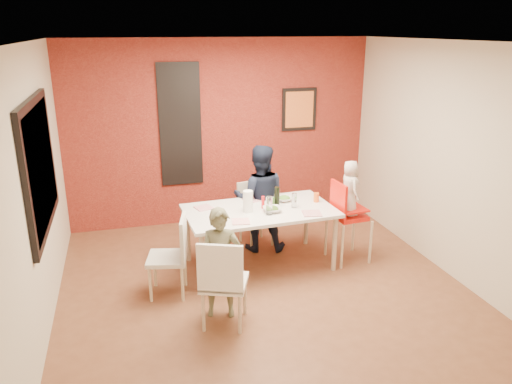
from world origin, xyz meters
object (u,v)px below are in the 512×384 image
object	(u,v)px
child_far	(260,198)
toddler	(350,188)
chair_left	(174,252)
wine_bottle	(277,197)
chair_near	(223,279)
paper_towel_roll	(248,201)
high_chair	(346,214)
chair_far	(254,209)
dining_table	(260,214)
child_near	(221,263)

from	to	relation	value
child_far	toddler	distance (m)	1.18
chair_left	child_far	bearing A→B (deg)	139.09
chair_left	wine_bottle	size ratio (longest dim) A/B	3.67
chair_near	chair_left	xyz separation A→B (m)	(-0.37, 0.79, -0.02)
chair_left	paper_towel_roll	xyz separation A→B (m)	(0.93, 0.37, 0.37)
chair_left	paper_towel_roll	world-z (taller)	paper_towel_roll
chair_left	chair_near	bearing A→B (deg)	37.89
paper_towel_roll	child_far	bearing A→B (deg)	61.10
high_chair	toddler	distance (m)	0.33
chair_left	toddler	world-z (taller)	toddler
chair_far	toddler	xyz separation A→B (m)	(0.99, -0.85, 0.49)
child_far	paper_towel_roll	bearing A→B (deg)	75.92
chair_near	wine_bottle	size ratio (longest dim) A/B	3.81
dining_table	chair_left	size ratio (longest dim) A/B	2.03
child_near	toddler	xyz separation A→B (m)	(1.79, 0.84, 0.38)
high_chair	paper_towel_roll	xyz separation A→B (m)	(-1.24, 0.09, 0.25)
high_chair	child_far	size ratio (longest dim) A/B	0.74
dining_table	chair_near	bearing A→B (deg)	-120.49
paper_towel_roll	chair_far	bearing A→B (deg)	70.10
chair_near	chair_far	xyz separation A→B (m)	(0.83, 1.93, -0.05)
dining_table	chair_far	distance (m)	0.76
chair_near	paper_towel_roll	xyz separation A→B (m)	(0.55, 1.16, 0.35)
chair_near	wine_bottle	distance (m)	1.61
toddler	wine_bottle	bearing A→B (deg)	77.74
dining_table	chair_left	distance (m)	1.18
child_near	paper_towel_roll	xyz separation A→B (m)	(0.52, 0.93, 0.30)
high_chair	child_far	bearing A→B (deg)	51.03
dining_table	high_chair	size ratio (longest dim) A/B	1.76
high_chair	wine_bottle	bearing A→B (deg)	72.14
child_near	wine_bottle	bearing A→B (deg)	62.59
paper_towel_roll	high_chair	bearing A→B (deg)	-4.06
dining_table	chair_near	distance (m)	1.41
child_near	child_far	bearing A→B (deg)	75.14
child_near	wine_bottle	size ratio (longest dim) A/B	4.70
chair_near	chair_left	bearing A→B (deg)	-42.77
dining_table	paper_towel_roll	size ratio (longest dim) A/B	7.02
chair_left	chair_far	bearing A→B (deg)	145.95
dining_table	wine_bottle	bearing A→B (deg)	12.16
chair_near	paper_towel_roll	bearing A→B (deg)	-93.53
chair_far	dining_table	bearing A→B (deg)	-111.96
chair_left	child_far	xyz separation A→B (m)	(1.22, 0.90, 0.20)
chair_near	child_far	distance (m)	1.91
child_far	toddler	size ratio (longest dim) A/B	2.07
chair_far	high_chair	bearing A→B (deg)	-54.15
high_chair	paper_towel_roll	size ratio (longest dim) A/B	3.99
toddler	high_chair	bearing A→B (deg)	98.81
dining_table	chair_left	xyz separation A→B (m)	(-1.09, -0.42, -0.17)
chair_near	dining_table	bearing A→B (deg)	-98.54
chair_near	toddler	xyz separation A→B (m)	(1.82, 1.08, 0.43)
chair_left	paper_towel_roll	size ratio (longest dim) A/B	3.45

